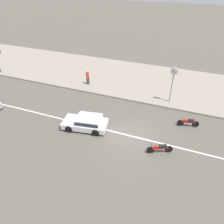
{
  "coord_description": "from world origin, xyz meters",
  "views": [
    {
      "loc": [
        3.49,
        -13.03,
        11.25
      ],
      "look_at": [
        -2.22,
        1.54,
        0.8
      ],
      "focal_mm": 35.0,
      "sensor_mm": 36.0,
      "label": 1
    }
  ],
  "objects": [
    {
      "name": "motorcycle_1",
      "position": [
        2.45,
        -1.02,
        0.42
      ],
      "size": [
        1.77,
        0.97,
        0.8
      ],
      "color": "black",
      "rests_on": "ground"
    },
    {
      "name": "street_clock",
      "position": [
        2.0,
        6.29,
        2.81
      ],
      "size": [
        0.67,
        0.22,
        3.54
      ],
      "color": "#9E9EA3",
      "rests_on": "kerb_strip"
    },
    {
      "name": "lane_centre_stripe",
      "position": [
        0.0,
        0.0,
        0.0
      ],
      "size": [
        50.4,
        0.14,
        0.01
      ],
      "primitive_type": "cube",
      "color": "silver",
      "rests_on": "ground"
    },
    {
      "name": "pedestrian_near_clock",
      "position": [
        -7.19,
        6.8,
        1.11
      ],
      "size": [
        0.34,
        0.34,
        1.65
      ],
      "color": "#232838",
      "rests_on": "kerb_strip"
    },
    {
      "name": "motorcycle_0",
      "position": [
        4.05,
        2.98,
        0.42
      ],
      "size": [
        1.77,
        0.68,
        0.8
      ],
      "color": "black",
      "rests_on": "ground"
    },
    {
      "name": "hatchback_white_3",
      "position": [
        -3.75,
        -0.34,
        0.59
      ],
      "size": [
        3.95,
        2.29,
        1.1
      ],
      "color": "white",
      "rests_on": "ground"
    },
    {
      "name": "kerb_strip",
      "position": [
        0.0,
        10.14,
        0.07
      ],
      "size": [
        68.0,
        10.0,
        0.15
      ],
      "primitive_type": "cube",
      "color": "gray",
      "rests_on": "ground"
    },
    {
      "name": "ground_plane",
      "position": [
        0.0,
        0.0,
        0.0
      ],
      "size": [
        160.0,
        160.0,
        0.0
      ],
      "primitive_type": "plane",
      "color": "#544F47"
    }
  ]
}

